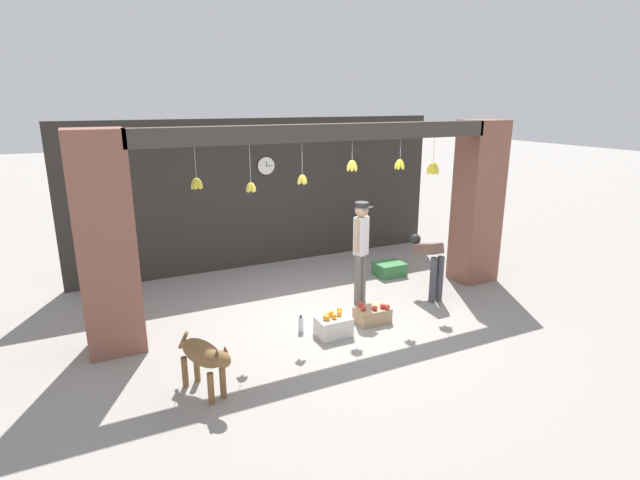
{
  "coord_description": "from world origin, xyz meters",
  "views": [
    {
      "loc": [
        -3.29,
        -6.29,
        3.19
      ],
      "look_at": [
        0.0,
        0.42,
        1.09
      ],
      "focal_mm": 28.0,
      "sensor_mm": 36.0,
      "label": 1
    }
  ],
  "objects_px": {
    "worker_stooping": "(430,260)",
    "produce_box_green": "(389,269)",
    "wall_clock": "(266,166)",
    "shopkeeper": "(361,245)",
    "dog": "(204,356)",
    "fruit_crate_oranges": "(333,326)",
    "water_bottle": "(301,324)",
    "fruit_crate_apples": "(372,314)"
  },
  "relations": [
    {
      "from": "worker_stooping",
      "to": "shopkeeper",
      "type": "bearing_deg",
      "value": 165.16
    },
    {
      "from": "worker_stooping",
      "to": "fruit_crate_apples",
      "type": "height_order",
      "value": "worker_stooping"
    },
    {
      "from": "dog",
      "to": "fruit_crate_oranges",
      "type": "xyz_separation_m",
      "value": [
        1.95,
        0.65,
        -0.31
      ]
    },
    {
      "from": "fruit_crate_oranges",
      "to": "water_bottle",
      "type": "relative_size",
      "value": 1.94
    },
    {
      "from": "fruit_crate_oranges",
      "to": "produce_box_green",
      "type": "xyz_separation_m",
      "value": [
        2.11,
        1.76,
        -0.03
      ]
    },
    {
      "from": "wall_clock",
      "to": "shopkeeper",
      "type": "bearing_deg",
      "value": -76.33
    },
    {
      "from": "dog",
      "to": "wall_clock",
      "type": "bearing_deg",
      "value": 129.83
    },
    {
      "from": "dog",
      "to": "produce_box_green",
      "type": "distance_m",
      "value": 4.74
    },
    {
      "from": "shopkeeper",
      "to": "worker_stooping",
      "type": "height_order",
      "value": "shopkeeper"
    },
    {
      "from": "worker_stooping",
      "to": "produce_box_green",
      "type": "xyz_separation_m",
      "value": [
        0.04,
        1.2,
        -0.54
      ]
    },
    {
      "from": "shopkeeper",
      "to": "wall_clock",
      "type": "xyz_separation_m",
      "value": [
        -0.62,
        2.56,
        0.99
      ]
    },
    {
      "from": "wall_clock",
      "to": "fruit_crate_apples",
      "type": "bearing_deg",
      "value": -82.9
    },
    {
      "from": "produce_box_green",
      "to": "wall_clock",
      "type": "distance_m",
      "value": 3.07
    },
    {
      "from": "produce_box_green",
      "to": "worker_stooping",
      "type": "bearing_deg",
      "value": -91.68
    },
    {
      "from": "shopkeeper",
      "to": "water_bottle",
      "type": "height_order",
      "value": "shopkeeper"
    },
    {
      "from": "fruit_crate_apples",
      "to": "wall_clock",
      "type": "xyz_separation_m",
      "value": [
        -0.41,
        3.29,
        1.86
      ]
    },
    {
      "from": "worker_stooping",
      "to": "dog",
      "type": "bearing_deg",
      "value": -163.07
    },
    {
      "from": "produce_box_green",
      "to": "wall_clock",
      "type": "relative_size",
      "value": 1.49
    },
    {
      "from": "dog",
      "to": "fruit_crate_oranges",
      "type": "bearing_deg",
      "value": 87.26
    },
    {
      "from": "fruit_crate_apples",
      "to": "produce_box_green",
      "type": "xyz_separation_m",
      "value": [
        1.39,
        1.62,
        0.0
      ]
    },
    {
      "from": "dog",
      "to": "shopkeeper",
      "type": "xyz_separation_m",
      "value": [
        2.89,
        1.51,
        0.52
      ]
    },
    {
      "from": "shopkeeper",
      "to": "water_bottle",
      "type": "relative_size",
      "value": 6.85
    },
    {
      "from": "fruit_crate_oranges",
      "to": "water_bottle",
      "type": "xyz_separation_m",
      "value": [
        -0.36,
        0.32,
        -0.04
      ]
    },
    {
      "from": "dog",
      "to": "water_bottle",
      "type": "xyz_separation_m",
      "value": [
        1.59,
        0.96,
        -0.35
      ]
    },
    {
      "from": "dog",
      "to": "shopkeeper",
      "type": "bearing_deg",
      "value": 96.57
    },
    {
      "from": "wall_clock",
      "to": "water_bottle",
      "type": "bearing_deg",
      "value": -102.26
    },
    {
      "from": "wall_clock",
      "to": "dog",
      "type": "bearing_deg",
      "value": -119.12
    },
    {
      "from": "fruit_crate_oranges",
      "to": "shopkeeper",
      "type": "bearing_deg",
      "value": 42.67
    },
    {
      "from": "fruit_crate_apples",
      "to": "water_bottle",
      "type": "distance_m",
      "value": 1.1
    },
    {
      "from": "worker_stooping",
      "to": "produce_box_green",
      "type": "height_order",
      "value": "worker_stooping"
    },
    {
      "from": "fruit_crate_oranges",
      "to": "produce_box_green",
      "type": "relative_size",
      "value": 0.89
    },
    {
      "from": "produce_box_green",
      "to": "fruit_crate_apples",
      "type": "bearing_deg",
      "value": -130.54
    },
    {
      "from": "wall_clock",
      "to": "fruit_crate_oranges",
      "type": "bearing_deg",
      "value": -95.31
    },
    {
      "from": "shopkeeper",
      "to": "fruit_crate_apples",
      "type": "xyz_separation_m",
      "value": [
        -0.21,
        -0.73,
        -0.87
      ]
    },
    {
      "from": "dog",
      "to": "wall_clock",
      "type": "relative_size",
      "value": 2.63
    },
    {
      "from": "produce_box_green",
      "to": "water_bottle",
      "type": "xyz_separation_m",
      "value": [
        -2.47,
        -1.44,
        -0.01
      ]
    },
    {
      "from": "worker_stooping",
      "to": "produce_box_green",
      "type": "relative_size",
      "value": 1.88
    },
    {
      "from": "worker_stooping",
      "to": "water_bottle",
      "type": "xyz_separation_m",
      "value": [
        -2.44,
        -0.25,
        -0.54
      ]
    },
    {
      "from": "shopkeeper",
      "to": "fruit_crate_oranges",
      "type": "relative_size",
      "value": 3.53
    },
    {
      "from": "fruit_crate_apples",
      "to": "wall_clock",
      "type": "height_order",
      "value": "wall_clock"
    },
    {
      "from": "shopkeeper",
      "to": "fruit_crate_oranges",
      "type": "distance_m",
      "value": 1.53
    },
    {
      "from": "water_bottle",
      "to": "shopkeeper",
      "type": "bearing_deg",
      "value": 23.02
    }
  ]
}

